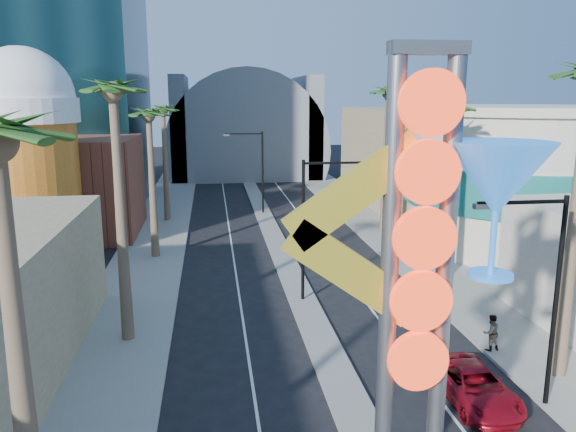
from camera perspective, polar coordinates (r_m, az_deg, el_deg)
The scene contains 19 objects.
sidewalk_west at distance 46.12m, azimuth -13.33°, elevation -2.34°, with size 5.00×100.00×0.15m, color gray.
sidewalk_east at distance 48.09m, azimuth 9.82°, elevation -1.59°, with size 5.00×100.00×0.15m, color gray.
median at distance 49.05m, azimuth -1.90°, elevation -1.15°, with size 1.60×84.00×0.15m, color gray.
brick_filler_west at distance 49.31m, azimuth -20.78°, elevation 2.78°, with size 10.00×10.00×8.00m, color brown.
filler_east at distance 61.49m, azimuth 12.14°, elevation 5.95°, with size 10.00×20.00×10.00m, color #927F5E.
beer_mug at distance 41.45m, azimuth -24.94°, elevation 6.17°, with size 7.00×7.00×14.50m.
turquoise_building at distance 46.04m, azimuth 22.11°, elevation 3.64°, with size 16.60×16.60×10.60m.
canopy at distance 81.93m, azimuth -4.41°, elevation 7.19°, with size 22.00×16.00×22.00m.
neon_sign at distance 14.27m, azimuth 16.15°, elevation -4.83°, with size 6.53×2.60×12.55m.
streetlight_0 at distance 30.67m, azimuth 2.56°, elevation -0.05°, with size 3.79×0.25×8.00m.
streetlight_1 at distance 54.05m, azimuth -3.18°, elevation 5.26°, with size 3.79×0.25×8.00m.
streetlight_2 at distance 21.98m, azimuth 24.68°, elevation -6.27°, with size 3.45×0.25×8.00m.
palm_1 at distance 25.81m, azimuth -17.29°, elevation 10.44°, with size 2.40×2.40×12.70m.
palm_2 at distance 39.74m, azimuth -13.94°, elevation 9.10°, with size 2.40×2.40×11.20m.
palm_3 at distance 51.68m, azimuth -12.57°, elevation 9.79°, with size 2.40×2.40×11.20m.
palm_6 at distance 34.44m, azimuth 16.18°, elevation 9.31°, with size 2.40×2.40×11.70m.
palm_7 at distance 45.65m, azimuth 10.08°, elevation 11.31°, with size 2.40×2.40×12.70m.
red_pickup at distance 23.16m, azimuth 18.38°, elevation -16.02°, with size 2.20×4.76×1.32m, color maroon.
pedestrian_b at distance 27.17m, azimuth 19.92°, elevation -11.07°, with size 0.81×0.63×1.66m, color gray.
Camera 1 is at (-4.89, -9.48, 11.36)m, focal length 35.00 mm.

